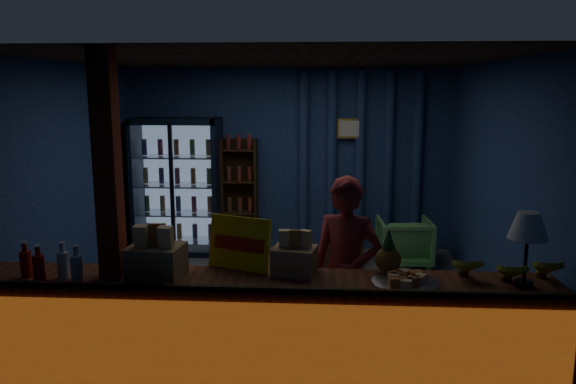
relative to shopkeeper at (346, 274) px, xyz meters
name	(u,v)px	position (x,y,z in m)	size (l,w,h in m)	color
ground	(277,303)	(-0.68, 1.36, -0.81)	(4.60, 4.60, 0.00)	#515154
room_walls	(277,161)	(-0.68, 1.36, 0.76)	(4.60, 4.60, 4.60)	navy
counter	(256,340)	(-0.68, -0.55, -0.33)	(4.40, 0.57, 0.99)	brown
support_post	(111,230)	(-1.73, -0.54, 0.49)	(0.16, 0.16, 2.60)	#9D2816
beverage_cooler	(179,187)	(-2.23, 3.27, 0.12)	(1.20, 0.62, 1.90)	black
bottle_shelf	(240,195)	(-1.38, 3.41, -0.02)	(0.50, 0.28, 1.60)	#382312
curtain_folds	(360,160)	(0.32, 3.50, 0.49)	(1.74, 0.14, 2.50)	navy
framed_picture	(350,129)	(0.17, 3.45, 0.94)	(0.36, 0.04, 0.28)	gold
shopkeeper	(346,274)	(0.00, 0.00, 0.00)	(0.59, 0.39, 1.62)	maroon
green_chair	(404,242)	(0.88, 2.80, -0.50)	(0.67, 0.69, 0.63)	#57A954
side_table	(343,247)	(0.08, 2.78, -0.57)	(0.53, 0.39, 0.57)	#382312
yellow_sign	(239,243)	(-0.83, -0.33, 0.34)	(0.51, 0.28, 0.41)	yellow
soda_bottles	(51,265)	(-2.15, -0.66, 0.25)	(0.50, 0.16, 0.27)	#AF150B
snack_box_left	(156,259)	(-1.40, -0.57, 0.28)	(0.41, 0.35, 0.40)	#946B47
snack_box_centre	(295,258)	(-0.40, -0.40, 0.26)	(0.35, 0.31, 0.33)	#946B47
pastry_tray	(405,281)	(0.39, -0.60, 0.17)	(0.47, 0.47, 0.08)	silver
banana_bunches	(506,269)	(1.13, -0.46, 0.23)	(0.81, 0.31, 0.18)	gold
table_lamp	(528,229)	(1.22, -0.57, 0.56)	(0.27, 0.27, 0.53)	black
pineapple	(388,255)	(0.30, -0.36, 0.28)	(0.19, 0.19, 0.33)	#915E1A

